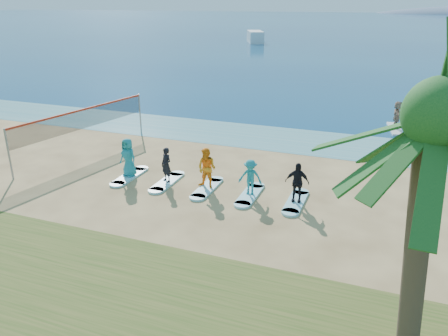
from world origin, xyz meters
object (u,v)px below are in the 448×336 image
(palm_tree, at_px, (441,117))
(student_3, at_px, (250,177))
(boat_offshore_a, at_px, (255,43))
(student_2, at_px, (207,168))
(paddleboarder, at_px, (397,115))
(student_0, at_px, (128,157))
(surfboard_1, at_px, (167,182))
(student_1, at_px, (166,165))
(surfboard_0, at_px, (130,176))
(surfboard_3, at_px, (250,195))
(volleyball_net, at_px, (83,119))
(student_4, at_px, (297,182))
(surfboard_2, at_px, (207,188))
(surfboard_4, at_px, (296,202))
(paddleboard, at_px, (395,129))

(palm_tree, relative_size, student_3, 4.52)
(palm_tree, height_order, boat_offshore_a, palm_tree)
(palm_tree, relative_size, student_2, 3.88)
(paddleboarder, xyz_separation_m, student_0, (-11.77, -13.15, 0.01))
(surfboard_1, relative_size, student_1, 1.37)
(surfboard_0, relative_size, student_0, 1.20)
(palm_tree, bearing_deg, surfboard_3, 129.71)
(student_1, xyz_separation_m, student_2, (2.00, 0.00, 0.11))
(volleyball_net, bearing_deg, surfboard_1, -19.90)
(student_0, bearing_deg, student_4, 10.26)
(paddleboarder, xyz_separation_m, surfboard_2, (-7.76, -13.15, -0.95))
(volleyball_net, distance_m, palm_tree, 19.17)
(boat_offshore_a, distance_m, surfboard_1, 71.69)
(paddleboarder, bearing_deg, surfboard_0, 129.16)
(surfboard_3, bearing_deg, surfboard_4, 0.00)
(palm_tree, relative_size, paddleboarder, 4.01)
(surfboard_1, relative_size, surfboard_3, 1.00)
(surfboard_0, height_order, surfboard_3, same)
(student_4, bearing_deg, surfboard_1, 174.33)
(surfboard_0, relative_size, surfboard_4, 1.00)
(boat_offshore_a, distance_m, surfboard_2, 72.19)
(surfboard_4, bearing_deg, student_3, 180.00)
(paddleboard, height_order, student_0, student_0)
(surfboard_3, bearing_deg, student_4, 0.00)
(palm_tree, distance_m, surfboard_2, 12.27)
(boat_offshore_a, bearing_deg, student_1, -99.89)
(volleyball_net, distance_m, student_4, 12.40)
(student_1, height_order, student_2, student_2)
(boat_offshore_a, bearing_deg, student_3, -96.82)
(surfboard_3, xyz_separation_m, surfboard_4, (2.00, 0.00, 0.00))
(surfboard_1, distance_m, student_1, 0.85)
(palm_tree, relative_size, surfboard_0, 3.20)
(paddleboard, bearing_deg, student_3, -122.28)
(palm_tree, xyz_separation_m, surfboard_3, (-6.04, 7.27, -5.74))
(paddleboard, distance_m, surfboard_0, 17.64)
(surfboard_2, distance_m, student_3, 2.17)
(paddleboard, distance_m, surfboard_4, 13.67)
(surfboard_4, bearing_deg, palm_tree, -60.97)
(paddleboarder, bearing_deg, surfboard_3, 147.35)
(palm_tree, relative_size, surfboard_3, 3.20)
(student_0, height_order, student_1, student_0)
(paddleboard, distance_m, paddleboarder, 0.94)
(volleyball_net, relative_size, boat_offshore_a, 1.25)
(surfboard_1, bearing_deg, surfboard_0, 180.00)
(student_1, distance_m, student_4, 6.01)
(volleyball_net, bearing_deg, surfboard_0, -28.22)
(surfboard_1, xyz_separation_m, surfboard_4, (6.01, 0.00, 0.00))
(palm_tree, relative_size, surfboard_1, 3.20)
(student_2, height_order, student_3, student_2)
(surfboard_1, relative_size, surfboard_4, 1.00)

